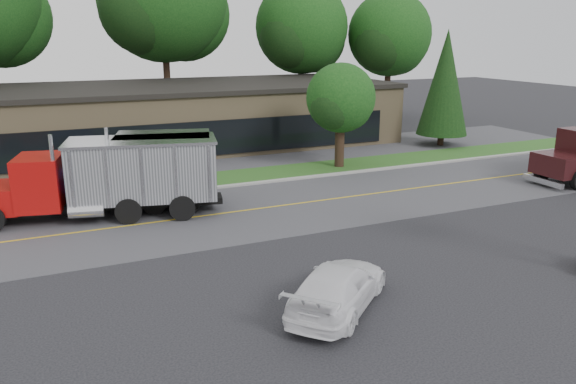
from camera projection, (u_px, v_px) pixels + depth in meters
name	position (u px, v px, depth m)	size (l,w,h in m)	color
ground	(291.00, 301.00, 16.74)	(140.00, 140.00, 0.00)	#343439
road	(206.00, 216.00, 24.65)	(60.00, 8.00, 0.02)	#5A5A5F
center_line	(206.00, 216.00, 24.65)	(60.00, 0.12, 0.01)	gold
curb	(183.00, 192.00, 28.34)	(60.00, 0.30, 0.12)	#9E9E99
grass_verge	(175.00, 184.00, 29.92)	(60.00, 3.40, 0.03)	#2E6121
far_parking	(156.00, 165.00, 34.31)	(60.00, 7.00, 0.02)	#5A5A5F
strip_mall	(165.00, 118.00, 39.83)	(32.00, 12.00, 4.00)	#99825E
tree_far_c	(165.00, 3.00, 45.62)	(11.15, 10.49, 15.90)	#382619
tree_far_d	(302.00, 32.00, 50.02)	(8.73, 8.21, 12.45)	#382619
tree_far_e	(390.00, 38.00, 51.56)	(8.08, 7.61, 11.53)	#382619
evergreen_right	(445.00, 83.00, 39.22)	(3.57, 3.57, 8.10)	#382619
tree_verge	(341.00, 101.00, 32.86)	(4.31, 4.06, 6.15)	#382619
dump_truck_red	(109.00, 176.00, 24.06)	(10.87, 4.71, 3.36)	black
dump_truck_blue	(143.00, 169.00, 25.44)	(7.37, 4.35, 3.36)	black
rally_car	(338.00, 287.00, 16.15)	(1.88, 4.63, 1.34)	white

